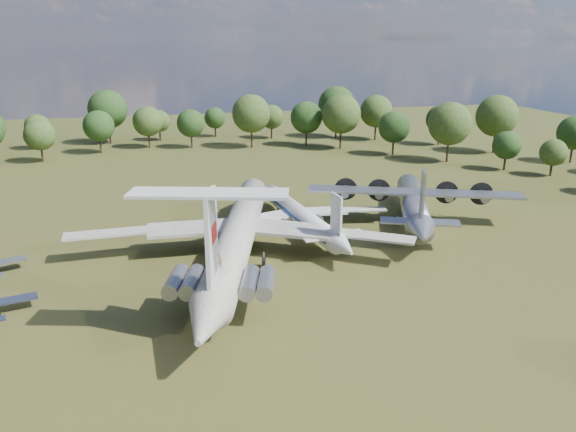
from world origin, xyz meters
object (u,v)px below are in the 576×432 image
object	(u,v)px
tu104_jet	(300,218)
an12_transport	(413,208)
il62_airliner	(239,239)
person_on_il62	(219,260)

from	to	relation	value
tu104_jet	an12_transport	bearing A→B (deg)	-8.82
il62_airliner	person_on_il62	size ratio (longest dim) A/B	35.26
tu104_jet	person_on_il62	xyz separation A→B (m)	(-15.71, -25.36, 4.75)
tu104_jet	an12_transport	world-z (taller)	an12_transport
il62_airliner	an12_transport	world-z (taller)	il62_airliner
an12_transport	person_on_il62	bearing A→B (deg)	-121.73
il62_airliner	an12_transport	size ratio (longest dim) A/B	1.60
person_on_il62	tu104_jet	bearing A→B (deg)	-90.59
an12_transport	tu104_jet	bearing A→B (deg)	-160.96
il62_airliner	tu104_jet	distance (m)	14.78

